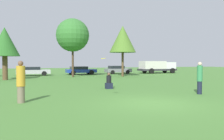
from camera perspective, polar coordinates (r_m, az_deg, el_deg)
name	(u,v)px	position (r m, az deg, el deg)	size (l,w,h in m)	color
ground_plane	(152,103)	(10.38, 9.86, -8.15)	(120.00, 120.00, 0.00)	#477A33
person_thrower	(21,82)	(11.01, -21.64, -2.73)	(0.38, 0.38, 1.88)	#726651
person_catcher	(200,78)	(13.91, 20.88, -1.81)	(0.31, 0.31, 1.82)	#191E33
frisbee	(103,58)	(11.15, -2.12, 2.89)	(0.26, 0.25, 0.05)	yellow
bystander_sitting	(109,82)	(15.68, -0.79, -3.05)	(0.45, 0.38, 1.09)	#191E33
tree_0	(5,42)	(25.70, -25.05, 6.25)	(2.91, 2.91, 5.32)	brown
tree_1	(73,35)	(28.45, -9.73, 8.48)	(3.98, 3.98, 7.04)	#473323
tree_2	(123,39)	(28.92, 2.66, 7.62)	(3.32, 3.32, 6.32)	brown
parked_car_silver	(33,71)	(32.22, -19.03, -0.22)	(4.27, 1.93, 1.17)	#B2B2B7
parked_car_blue	(80,70)	(33.38, -7.82, -0.03)	(4.27, 2.04, 1.17)	#1E389E
parked_car_grey	(118,70)	(35.00, 1.40, 0.10)	(3.92, 1.90, 1.23)	slate
delivery_truck_white	(157,66)	(37.79, 11.09, 0.91)	(6.15, 2.51, 1.94)	#2D2D33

